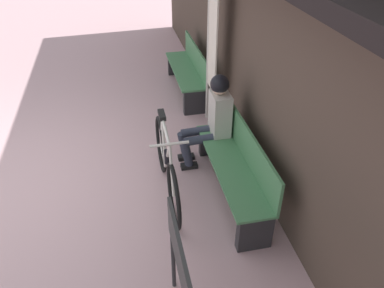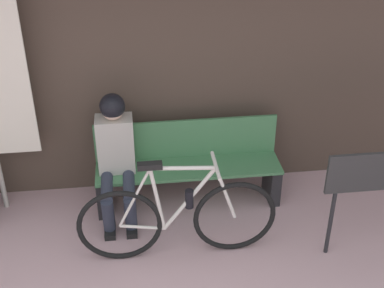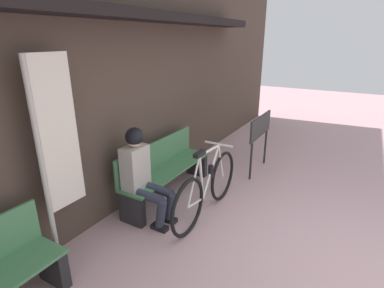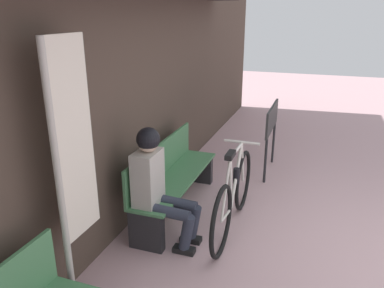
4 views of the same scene
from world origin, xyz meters
TOP-DOWN VIEW (x-y plane):
  - ground_plane at (0.00, 0.00)m, footprint 24.00×24.00m
  - storefront_wall at (0.00, 3.01)m, footprint 12.00×0.56m
  - park_bench_near at (0.59, 2.63)m, footprint 1.77×0.42m
  - bicycle at (0.41, 1.85)m, footprint 1.70×0.40m
  - person_seated at (-0.09, 2.52)m, footprint 0.34×0.64m
  - park_bench_far at (-2.18, 2.63)m, footprint 1.71×0.42m
  - banner_pole at (-1.06, 2.74)m, footprint 0.45×0.05m
  - signboard at (2.10, 1.71)m, footprint 0.98×0.04m

SIDE VIEW (x-z plane):
  - ground_plane at x=0.00m, z-range 0.00..0.00m
  - park_bench_far at x=-2.18m, z-range -0.02..0.81m
  - bicycle at x=0.41m, z-range -0.09..0.88m
  - park_bench_near at x=0.59m, z-range -0.02..0.81m
  - person_seated at x=-0.09m, z-range 0.08..1.31m
  - signboard at x=2.10m, z-range 0.26..1.27m
  - banner_pole at x=-1.06m, z-range 0.21..2.34m
  - storefront_wall at x=0.00m, z-range 0.06..3.26m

